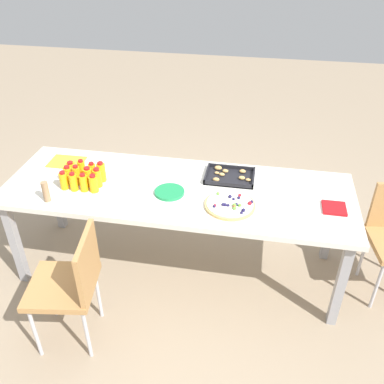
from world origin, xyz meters
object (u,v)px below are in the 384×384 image
(plate_stack, at_px, (169,192))
(cardboard_tube, at_px, (46,192))
(juice_bottle_6, at_px, (88,177))
(paper_folder, at_px, (67,162))
(juice_bottle_4, at_px, (68,175))
(juice_bottle_10, at_px, (92,172))
(juice_bottle_2, at_px, (84,183))
(juice_bottle_11, at_px, (101,172))
(fruit_pizza, at_px, (230,205))
(juice_bottle_3, at_px, (94,184))
(juice_bottle_5, at_px, (77,175))
(juice_bottle_0, at_px, (64,181))
(juice_bottle_8, at_px, (72,170))
(juice_bottle_7, at_px, (97,178))
(juice_bottle_1, at_px, (73,182))
(snack_tray, at_px, (229,176))
(chair_near_left, at_px, (72,281))
(party_table, at_px, (178,195))
(napkin_stack, at_px, (334,208))
(juice_bottle_9, at_px, (82,170))

(plate_stack, xyz_separation_m, cardboard_tube, (-0.78, -0.23, 0.06))
(juice_bottle_6, distance_m, paper_folder, 0.42)
(cardboard_tube, bearing_deg, juice_bottle_4, 78.26)
(juice_bottle_10, height_order, cardboard_tube, cardboard_tube)
(juice_bottle_2, bearing_deg, paper_folder, 129.99)
(juice_bottle_11, bearing_deg, juice_bottle_4, -160.90)
(fruit_pizza, bearing_deg, juice_bottle_3, 179.30)
(juice_bottle_5, height_order, juice_bottle_10, juice_bottle_5)
(juice_bottle_0, distance_m, juice_bottle_6, 0.17)
(juice_bottle_8, height_order, cardboard_tube, cardboard_tube)
(juice_bottle_0, height_order, juice_bottle_7, juice_bottle_7)
(juice_bottle_0, bearing_deg, juice_bottle_10, 43.55)
(juice_bottle_1, height_order, fruit_pizza, juice_bottle_1)
(juice_bottle_7, relative_size, juice_bottle_8, 1.09)
(plate_stack, bearing_deg, snack_tray, 36.14)
(chair_near_left, xyz_separation_m, juice_bottle_7, (-0.05, 0.67, 0.32))
(chair_near_left, bearing_deg, juice_bottle_2, 3.09)
(juice_bottle_4, distance_m, juice_bottle_7, 0.22)
(party_table, relative_size, cardboard_tube, 16.66)
(juice_bottle_2, relative_size, fruit_pizza, 0.40)
(snack_tray, distance_m, napkin_stack, 0.76)
(juice_bottle_4, bearing_deg, cardboard_tube, -101.74)
(fruit_pizza, bearing_deg, juice_bottle_11, 170.54)
(juice_bottle_1, distance_m, juice_bottle_6, 0.11)
(juice_bottle_4, relative_size, juice_bottle_11, 0.92)
(cardboard_tube, bearing_deg, plate_stack, 16.74)
(party_table, relative_size, juice_bottle_1, 17.73)
(chair_near_left, distance_m, juice_bottle_8, 0.85)
(juice_bottle_4, distance_m, snack_tray, 1.15)
(party_table, bearing_deg, juice_bottle_11, 179.81)
(juice_bottle_7, xyz_separation_m, juice_bottle_8, (-0.23, 0.08, -0.01))
(juice_bottle_9, bearing_deg, napkin_stack, -2.25)
(party_table, distance_m, snack_tray, 0.41)
(juice_bottle_9, bearing_deg, juice_bottle_11, -1.34)
(juice_bottle_11, height_order, fruit_pizza, juice_bottle_11)
(juice_bottle_11, distance_m, paper_folder, 0.42)
(snack_tray, bearing_deg, juice_bottle_9, -169.22)
(juice_bottle_0, bearing_deg, napkin_stack, 2.57)
(party_table, distance_m, cardboard_tube, 0.88)
(juice_bottle_9, bearing_deg, chair_near_left, -75.23)
(juice_bottle_4, height_order, juice_bottle_7, juice_bottle_7)
(juice_bottle_9, height_order, paper_folder, juice_bottle_9)
(juice_bottle_0, xyz_separation_m, juice_bottle_9, (0.07, 0.15, 0.01))
(plate_stack, height_order, napkin_stack, plate_stack)
(party_table, bearing_deg, cardboard_tube, -159.24)
(plate_stack, distance_m, napkin_stack, 1.09)
(snack_tray, xyz_separation_m, napkin_stack, (0.71, -0.27, -0.00))
(juice_bottle_3, bearing_deg, juice_bottle_4, 162.27)
(juice_bottle_7, distance_m, cardboard_tube, 0.36)
(juice_bottle_5, distance_m, cardboard_tube, 0.26)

